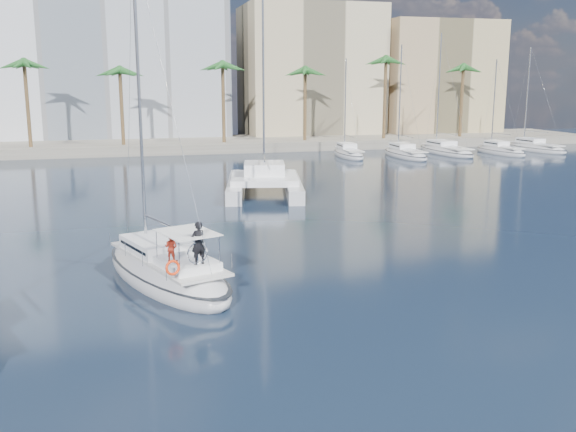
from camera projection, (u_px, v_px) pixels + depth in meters
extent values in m
plane|color=black|center=(291.00, 291.00, 28.03)|extent=(160.00, 160.00, 0.00)
cube|color=gray|center=(171.00, 145.00, 85.57)|extent=(120.00, 14.00, 1.20)
cube|color=silver|center=(75.00, 45.00, 91.11)|extent=(42.00, 16.00, 28.00)
cube|color=#C1B18B|center=(310.00, 74.00, 97.68)|extent=(20.00, 14.00, 20.00)
cube|color=tan|center=(435.00, 81.00, 101.04)|extent=(18.00, 12.00, 18.00)
cylinder|color=brown|center=(173.00, 111.00, 80.82)|extent=(0.44, 0.44, 10.50)
sphere|color=#225C23|center=(171.00, 69.00, 79.74)|extent=(3.60, 3.60, 3.60)
cylinder|color=brown|center=(419.00, 108.00, 89.40)|extent=(0.44, 0.44, 10.50)
sphere|color=#225C23|center=(420.00, 70.00, 88.32)|extent=(3.60, 3.60, 3.60)
ellipsoid|color=silver|center=(166.00, 275.00, 29.37)|extent=(6.77, 11.18, 2.21)
ellipsoid|color=black|center=(166.00, 268.00, 29.30)|extent=(6.83, 11.28, 0.18)
cube|color=silver|center=(167.00, 258.00, 29.03)|extent=(4.95, 8.34, 0.12)
cube|color=white|center=(156.00, 245.00, 29.95)|extent=(3.32, 4.05, 0.60)
cube|color=black|center=(156.00, 244.00, 29.94)|extent=(3.20, 3.67, 0.14)
cylinder|color=#B7BABF|center=(139.00, 99.00, 29.55)|extent=(0.15, 0.15, 13.97)
cylinder|color=#B7BABF|center=(163.00, 223.00, 28.96)|extent=(1.55, 4.09, 0.11)
cube|color=white|center=(187.00, 263.00, 27.33)|extent=(2.80, 3.19, 0.36)
cube|color=white|center=(187.00, 232.00, 26.96)|extent=(2.80, 3.19, 0.04)
torus|color=silver|center=(197.00, 253.00, 26.37)|extent=(0.92, 0.37, 0.96)
torus|color=#FD360D|center=(173.00, 268.00, 25.37)|extent=(0.66, 0.40, 0.64)
imported|color=black|center=(198.00, 243.00, 26.34)|extent=(0.78, 0.66, 1.81)
imported|color=#A42919|center=(171.00, 247.00, 26.88)|extent=(0.73, 0.69, 1.19)
cube|color=silver|center=(236.00, 186.00, 52.45)|extent=(3.65, 11.71, 1.10)
cube|color=silver|center=(293.00, 186.00, 52.67)|extent=(3.65, 11.71, 1.10)
cube|color=white|center=(264.00, 178.00, 51.83)|extent=(6.50, 7.41, 0.50)
cube|color=white|center=(264.00, 169.00, 52.26)|extent=(3.89, 4.12, 1.00)
cube|color=black|center=(264.00, 168.00, 52.25)|extent=(3.81, 3.66, 0.18)
cylinder|color=#B7BABF|center=(263.00, 77.00, 52.46)|extent=(0.18, 0.18, 15.63)
ellipsoid|color=silver|center=(186.00, 288.00, 27.48)|extent=(0.22, 0.43, 0.20)
sphere|color=silver|center=(186.00, 287.00, 27.66)|extent=(0.11, 0.11, 0.11)
cube|color=gray|center=(179.00, 288.00, 27.39)|extent=(0.49, 0.18, 0.12)
cube|color=gray|center=(193.00, 287.00, 27.55)|extent=(0.49, 0.18, 0.12)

